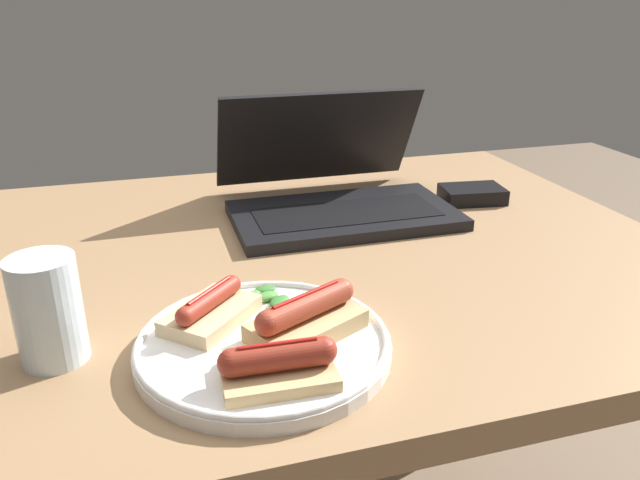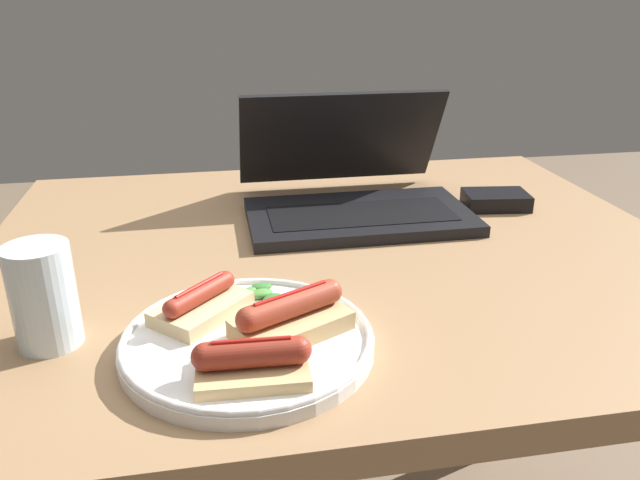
{
  "view_description": "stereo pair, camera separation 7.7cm",
  "coord_description": "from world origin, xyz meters",
  "px_view_note": "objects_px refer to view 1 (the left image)",
  "views": [
    {
      "loc": [
        -0.25,
        -0.8,
        1.1
      ],
      "look_at": [
        -0.05,
        -0.12,
        0.81
      ],
      "focal_mm": 35.0,
      "sensor_mm": 36.0,
      "label": 1
    },
    {
      "loc": [
        -0.17,
        -0.82,
        1.1
      ],
      "look_at": [
        -0.05,
        -0.12,
        0.81
      ],
      "focal_mm": 35.0,
      "sensor_mm": 36.0,
      "label": 2
    }
  ],
  "objects_px": {
    "laptop": "(336,191)",
    "external_drive": "(472,194)",
    "plate": "(264,344)",
    "drinking_glass": "(48,310)"
  },
  "relations": [
    {
      "from": "laptop",
      "to": "external_drive",
      "type": "height_order",
      "value": "laptop"
    },
    {
      "from": "laptop",
      "to": "plate",
      "type": "distance_m",
      "value": 0.44
    },
    {
      "from": "plate",
      "to": "external_drive",
      "type": "xyz_separation_m",
      "value": [
        0.45,
        0.37,
        0.0
      ]
    },
    {
      "from": "laptop",
      "to": "plate",
      "type": "xyz_separation_m",
      "value": [
        -0.2,
        -0.39,
        -0.03
      ]
    },
    {
      "from": "laptop",
      "to": "drinking_glass",
      "type": "relative_size",
      "value": 3.16
    },
    {
      "from": "plate",
      "to": "external_drive",
      "type": "height_order",
      "value": "external_drive"
    },
    {
      "from": "laptop",
      "to": "external_drive",
      "type": "bearing_deg",
      "value": -3.66
    },
    {
      "from": "drinking_glass",
      "to": "laptop",
      "type": "bearing_deg",
      "value": 39.45
    },
    {
      "from": "drinking_glass",
      "to": "external_drive",
      "type": "relative_size",
      "value": 0.99
    },
    {
      "from": "laptop",
      "to": "drinking_glass",
      "type": "xyz_separation_m",
      "value": [
        -0.41,
        -0.34,
        0.02
      ]
    }
  ]
}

